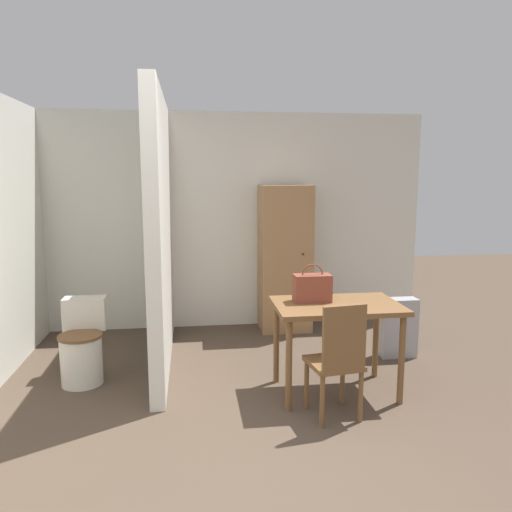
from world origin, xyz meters
The scene contains 9 objects.
ground_plane centered at (0.00, 0.00, 0.00)m, with size 16.00×16.00×0.00m, color #4C3D30.
wall_back centered at (0.00, 3.38, 1.25)m, with size 4.89×0.12×2.50m.
partition_wall centered at (-0.59, 2.23, 1.25)m, with size 0.12×2.18×2.50m.
dining_table centered at (0.85, 1.31, 0.66)m, with size 1.01×0.67×0.76m.
wooden_chair centered at (0.72, 0.86, 0.47)m, with size 0.41×0.41×0.89m.
toilet centered at (-1.27, 1.83, 0.31)m, with size 0.37×0.52×0.71m.
handbag centered at (0.66, 1.40, 0.88)m, with size 0.30×0.15×0.31m.
wooden_cabinet centered at (0.76, 3.08, 0.84)m, with size 0.58×0.47×1.68m.
space_heater centered at (1.70, 2.04, 0.29)m, with size 0.35×0.16×0.59m.
Camera 1 is at (-0.32, -2.48, 1.78)m, focal length 35.00 mm.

